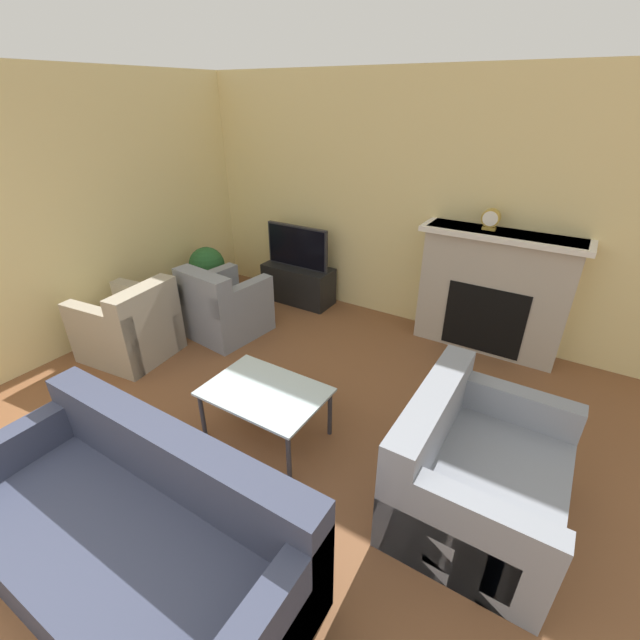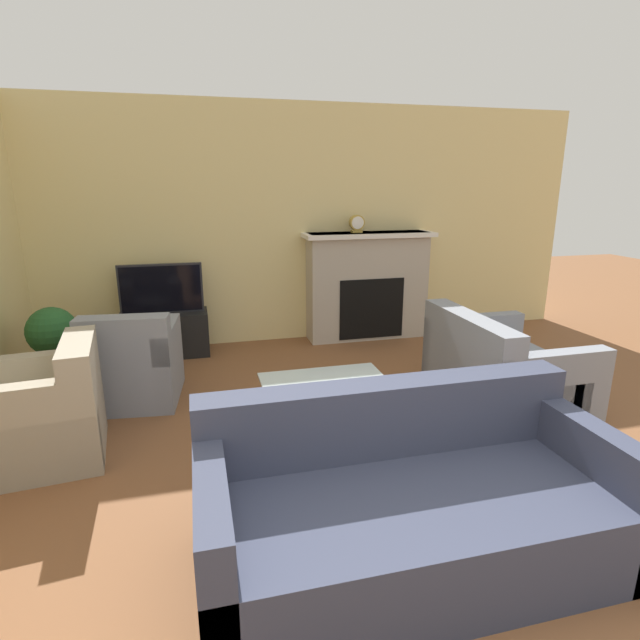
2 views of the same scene
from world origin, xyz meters
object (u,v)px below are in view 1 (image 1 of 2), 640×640
coffee_table (265,395)px  potted_plant (208,271)px  armchair_by_window (130,330)px  couch_sectional (135,538)px  mantel_clock (491,219)px  tv (297,247)px  armchair_accent (225,310)px  couch_loveseat (474,475)px

coffee_table → potted_plant: size_ratio=1.20×
armchair_by_window → couch_sectional: bearing=47.3°
armchair_by_window → mantel_clock: mantel_clock is taller
couch_sectional → potted_plant: (-2.24, 2.81, 0.16)m
tv → armchair_accent: size_ratio=1.01×
coffee_table → armchair_by_window: bearing=173.7°
couch_loveseat → coffee_table: (-1.55, -0.17, 0.11)m
armchair_by_window → potted_plant: size_ratio=1.19×
armchair_accent → potted_plant: 0.89m
tv → mantel_clock: (2.21, 0.11, 0.63)m
couch_loveseat → armchair_accent: same height
coffee_table → mantel_clock: mantel_clock is taller
armchair_accent → armchair_by_window: bearing=64.6°
potted_plant → mantel_clock: (3.13, 0.77, 0.93)m
tv → armchair_by_window: 2.18m
potted_plant → couch_loveseat: bearing=-20.4°
couch_sectional → armchair_by_window: size_ratio=2.25×
couch_sectional → potted_plant: bearing=128.5°
couch_loveseat → mantel_clock: bearing=14.8°
armchair_by_window → potted_plant: (-0.22, 1.34, 0.15)m
coffee_table → couch_loveseat: bearing=6.4°
coffee_table → mantel_clock: bearing=67.1°
coffee_table → potted_plant: bearing=144.2°
couch_sectional → armchair_accent: same height
tv → coffee_table: tv is taller
armchair_by_window → mantel_clock: bearing=119.4°
coffee_table → tv: bearing=118.8°
tv → couch_sectional: tv is taller
armchair_accent → couch_loveseat: bearing=169.0°
mantel_clock → tv: bearing=-177.3°
tv → couch_sectional: bearing=-69.4°
armchair_accent → mantel_clock: size_ratio=4.18×
couch_loveseat → armchair_accent: 3.11m
couch_sectional → armchair_by_window: (-2.02, 1.47, 0.01)m
mantel_clock → couch_sectional: bearing=-104.0°
armchair_accent → mantel_clock: (2.40, 1.26, 1.08)m
couch_loveseat → potted_plant: (-3.71, 1.38, 0.16)m
tv → mantel_clock: bearing=2.7°
tv → potted_plant: tv is taller
armchair_by_window → couch_loveseat: bearing=82.7°
couch_loveseat → couch_sectional: bearing=134.3°
couch_sectional → potted_plant: size_ratio=2.69×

